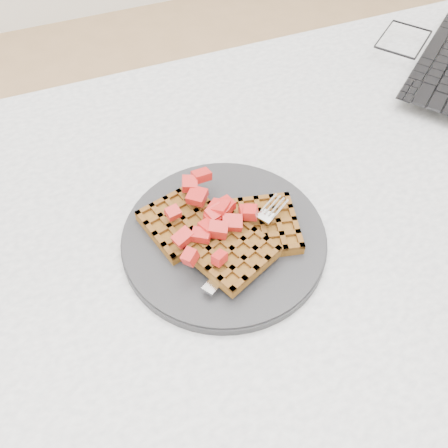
# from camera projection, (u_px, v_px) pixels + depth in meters

# --- Properties ---
(ground) EXTENTS (4.00, 4.00, 0.00)m
(ground) POSITION_uv_depth(u_px,v_px,m) (262.00, 389.00, 1.31)
(ground) COLOR tan
(ground) RESTS_ON ground
(table) EXTENTS (1.20, 0.80, 0.75)m
(table) POSITION_uv_depth(u_px,v_px,m) (286.00, 250.00, 0.81)
(table) COLOR silver
(table) RESTS_ON ground
(plate) EXTENTS (0.28, 0.28, 0.02)m
(plate) POSITION_uv_depth(u_px,v_px,m) (224.00, 239.00, 0.67)
(plate) COLOR black
(plate) RESTS_ON table
(waffles) EXTENTS (0.21, 0.19, 0.03)m
(waffles) POSITION_uv_depth(u_px,v_px,m) (225.00, 232.00, 0.65)
(waffles) COLOR brown
(waffles) RESTS_ON plate
(strawberry_pile) EXTENTS (0.15, 0.15, 0.02)m
(strawberry_pile) POSITION_uv_depth(u_px,v_px,m) (224.00, 217.00, 0.63)
(strawberry_pile) COLOR #930000
(strawberry_pile) RESTS_ON waffles
(fork) EXTENTS (0.16, 0.12, 0.02)m
(fork) POSITION_uv_depth(u_px,v_px,m) (252.00, 241.00, 0.65)
(fork) COLOR silver
(fork) RESTS_ON plate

